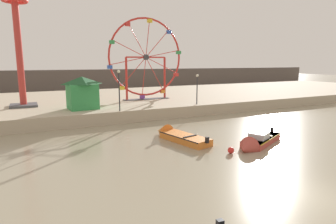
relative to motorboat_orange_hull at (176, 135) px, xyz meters
The scene contains 11 objects.
ground_plane 11.50m from the motorboat_orange_hull, 86.03° to the right, with size 240.00×240.00×0.00m, color gray.
quay_promenade 19.96m from the motorboat_orange_hull, 87.71° to the left, with size 110.00×24.96×1.25m, color #B7A88E.
distant_town_skyline 48.21m from the motorboat_orange_hull, 89.05° to the left, with size 140.00×3.00×4.40m, color #564C47.
motorboat_orange_hull is the anchor object (origin of this frame).
motorboat_faded_red 6.22m from the motorboat_orange_hull, 45.00° to the right, with size 5.77×3.80×1.44m.
ferris_wheel_red_frame 16.92m from the motorboat_orange_hull, 76.63° to the left, with size 10.17×1.20×10.51m.
drop_tower_red_tower 20.97m from the motorboat_orange_hull, 125.15° to the left, with size 2.80×2.80×15.72m.
carnival_booth_green_kiosk 12.43m from the motorboat_orange_hull, 116.20° to the left, with size 3.37×2.94×3.41m.
promenade_lamp_near 8.97m from the motorboat_orange_hull, 106.05° to the left, with size 0.32×0.32×4.13m.
promenade_lamp_far 11.59m from the motorboat_orange_hull, 49.46° to the left, with size 0.32×0.32×3.50m.
mooring_buoy_orange 5.20m from the motorboat_orange_hull, 71.75° to the right, with size 0.44×0.44×0.44m, color red.
Camera 1 is at (-11.32, -8.40, 6.17)m, focal length 30.64 mm.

